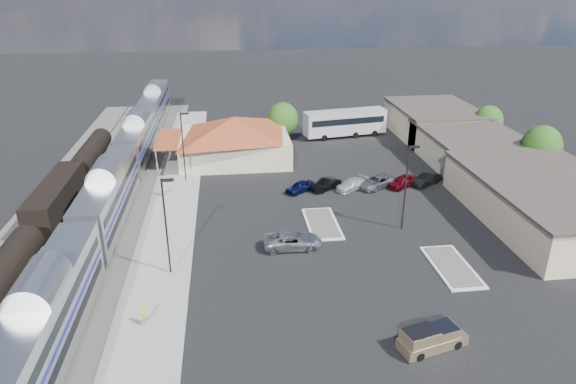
{
  "coord_description": "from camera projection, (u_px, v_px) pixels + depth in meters",
  "views": [
    {
      "loc": [
        -5.47,
        -45.71,
        24.22
      ],
      "look_at": [
        0.68,
        4.54,
        2.8
      ],
      "focal_mm": 32.0,
      "sensor_mm": 36.0,
      "label": 1
    }
  ],
  "objects": [
    {
      "name": "suv",
      "position": [
        293.0,
        241.0,
        49.1
      ],
      "size": [
        5.69,
        2.69,
        1.57
      ],
      "primitive_type": "imported",
      "rotation": [
        0.0,
        0.0,
        1.56
      ],
      "color": "#AFB3B8",
      "rests_on": "ground"
    },
    {
      "name": "platform",
      "position": [
        171.0,
        215.0,
        55.94
      ],
      "size": [
        5.5,
        92.0,
        0.18
      ],
      "primitive_type": "cube",
      "color": "gray",
      "rests_on": "ground"
    },
    {
      "name": "parked_car_a",
      "position": [
        300.0,
        187.0,
        61.94
      ],
      "size": [
        4.12,
        3.51,
        1.33
      ],
      "primitive_type": "imported",
      "rotation": [
        0.0,
        0.0,
        -0.97
      ],
      "color": "#0C113F",
      "rests_on": "ground"
    },
    {
      "name": "tree_east_b",
      "position": [
        542.0,
        147.0,
        64.96
      ],
      "size": [
        4.94,
        4.94,
        6.96
      ],
      "color": "#382314",
      "rests_on": "ground"
    },
    {
      "name": "parked_car_c",
      "position": [
        352.0,
        184.0,
        62.66
      ],
      "size": [
        4.78,
        3.99,
        1.31
      ],
      "primitive_type": "imported",
      "rotation": [
        0.0,
        0.0,
        -1.0
      ],
      "color": "white",
      "rests_on": "ground"
    },
    {
      "name": "parked_car_e",
      "position": [
        402.0,
        181.0,
        63.35
      ],
      "size": [
        4.59,
        3.82,
        1.48
      ],
      "primitive_type": "imported",
      "rotation": [
        0.0,
        0.0,
        -1.0
      ],
      "color": "maroon",
      "rests_on": "ground"
    },
    {
      "name": "parked_car_b",
      "position": [
        326.0,
        184.0,
        62.56
      ],
      "size": [
        4.29,
        3.61,
        1.39
      ],
      "primitive_type": "imported",
      "rotation": [
        0.0,
        0.0,
        -0.96
      ],
      "color": "black",
      "rests_on": "ground"
    },
    {
      "name": "freight_cars",
      "position": [
        57.0,
        201.0,
        55.02
      ],
      "size": [
        2.8,
        46.0,
        4.0
      ],
      "color": "black",
      "rests_on": "ground"
    },
    {
      "name": "traffic_island_south",
      "position": [
        322.0,
        223.0,
        54.07
      ],
      "size": [
        3.3,
        7.5,
        0.21
      ],
      "color": "silver",
      "rests_on": "ground"
    },
    {
      "name": "station_depot",
      "position": [
        234.0,
        138.0,
        72.04
      ],
      "size": [
        18.35,
        12.24,
        6.2
      ],
      "color": "#C4B98F",
      "rests_on": "ground"
    },
    {
      "name": "buildings_east",
      "position": [
        486.0,
        157.0,
        67.14
      ],
      "size": [
        14.4,
        51.4,
        4.8
      ],
      "color": "#C6B28C",
      "rests_on": "ground"
    },
    {
      "name": "parked_car_f",
      "position": [
        426.0,
        180.0,
        63.99
      ],
      "size": [
        4.49,
        3.72,
        1.44
      ],
      "primitive_type": "imported",
      "rotation": [
        0.0,
        0.0,
        -0.98
      ],
      "color": "black",
      "rests_on": "ground"
    },
    {
      "name": "person_a",
      "position": [
        144.0,
        315.0,
        37.97
      ],
      "size": [
        0.6,
        0.71,
        1.65
      ],
      "primitive_type": "imported",
      "rotation": [
        0.0,
        0.0,
        1.16
      ],
      "color": "#B0BD3B",
      "rests_on": "platform"
    },
    {
      "name": "ground",
      "position": [
        287.0,
        235.0,
        51.83
      ],
      "size": [
        280.0,
        280.0,
        0.0
      ],
      "primitive_type": "plane",
      "color": "black",
      "rests_on": "ground"
    },
    {
      "name": "coach_bus",
      "position": [
        345.0,
        122.0,
        82.61
      ],
      "size": [
        13.69,
        5.14,
        4.3
      ],
      "rotation": [
        0.0,
        0.0,
        1.74
      ],
      "color": "silver",
      "rests_on": "ground"
    },
    {
      "name": "parked_car_d",
      "position": [
        377.0,
        182.0,
        63.27
      ],
      "size": [
        5.66,
        4.85,
        1.44
      ],
      "primitive_type": "imported",
      "rotation": [
        0.0,
        0.0,
        -0.99
      ],
      "color": "gray",
      "rests_on": "ground"
    },
    {
      "name": "tree_east_c",
      "position": [
        488.0,
        121.0,
        77.94
      ],
      "size": [
        4.41,
        4.41,
        6.21
      ],
      "color": "#382314",
      "rests_on": "ground"
    },
    {
      "name": "railbed",
      "position": [
        90.0,
        212.0,
        56.77
      ],
      "size": [
        16.0,
        100.0,
        0.12
      ],
      "primitive_type": "cube",
      "color": "#4C4944",
      "rests_on": "ground"
    },
    {
      "name": "pickup_truck",
      "position": [
        433.0,
        338.0,
        35.91
      ],
      "size": [
        5.22,
        3.03,
        1.7
      ],
      "rotation": [
        0.0,
        0.0,
        1.84
      ],
      "color": "#9D8260",
      "rests_on": "ground"
    },
    {
      "name": "lamp_plat_n",
      "position": [
        183.0,
        142.0,
        63.16
      ],
      "size": [
        1.08,
        0.25,
        9.0
      ],
      "color": "black",
      "rests_on": "ground"
    },
    {
      "name": "passenger_train",
      "position": [
        109.0,
        198.0,
        53.23
      ],
      "size": [
        3.0,
        104.0,
        5.55
      ],
      "color": "silver",
      "rests_on": "ground"
    },
    {
      "name": "person_b",
      "position": [
        163.0,
        189.0,
        60.28
      ],
      "size": [
        0.74,
        0.9,
        1.7
      ],
      "primitive_type": "imported",
      "rotation": [
        0.0,
        0.0,
        -1.69
      ],
      "color": "silver",
      "rests_on": "platform"
    },
    {
      "name": "tree_depot",
      "position": [
        283.0,
        119.0,
        78.02
      ],
      "size": [
        4.71,
        4.71,
        6.63
      ],
      "color": "#382314",
      "rests_on": "ground"
    },
    {
      "name": "traffic_island_north",
      "position": [
        452.0,
        267.0,
        46.05
      ],
      "size": [
        3.3,
        7.5,
        0.21
      ],
      "color": "silver",
      "rests_on": "ground"
    },
    {
      "name": "lamp_plat_s",
      "position": [
        166.0,
        219.0,
        43.05
      ],
      "size": [
        1.08,
        0.25,
        9.0
      ],
      "color": "black",
      "rests_on": "ground"
    },
    {
      "name": "lamp_lot",
      "position": [
        407.0,
        181.0,
        51.11
      ],
      "size": [
        1.08,
        0.25,
        9.0
      ],
      "color": "black",
      "rests_on": "ground"
    }
  ]
}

